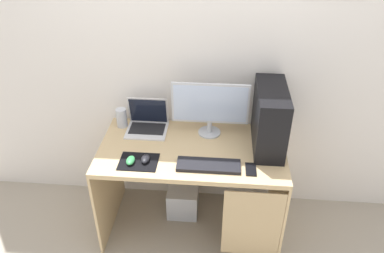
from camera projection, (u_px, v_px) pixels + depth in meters
ground_plane at (192, 224)px, 3.09m from camera, size 8.00×8.00×0.00m
wall_back at (197, 55)px, 2.70m from camera, size 4.00×0.05×2.60m
desk at (194, 167)px, 2.75m from camera, size 1.31×0.70×0.77m
pc_tower at (270, 118)px, 2.59m from camera, size 0.20×0.49×0.44m
monitor at (210, 107)px, 2.70m from camera, size 0.55×0.17×0.41m
laptop at (147, 123)px, 2.85m from camera, size 0.30×0.24×0.24m
speaker at (122, 118)px, 2.87m from camera, size 0.08×0.08×0.15m
keyboard at (209, 165)px, 2.49m from camera, size 0.42×0.14×0.02m
mousepad at (139, 162)px, 2.53m from camera, size 0.26×0.20×0.00m
mouse_left at (145, 159)px, 2.53m from camera, size 0.06×0.10×0.03m
mouse_right at (131, 160)px, 2.51m from camera, size 0.06×0.10×0.03m
cell_phone at (251, 169)px, 2.46m from camera, size 0.07×0.13×0.01m
subwoofer at (183, 200)px, 3.14m from camera, size 0.25×0.25×0.25m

